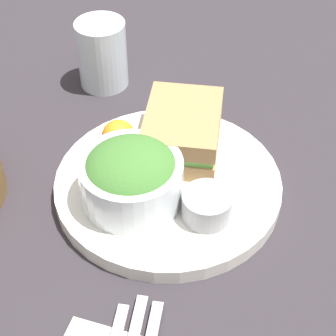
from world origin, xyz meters
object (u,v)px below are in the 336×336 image
Objects in this scene: drink_glass at (102,54)px; sandwich at (181,131)px; salad_bowl at (131,176)px; dressing_cup at (207,206)px; plate at (168,185)px.

sandwich is at bearing -129.08° from drink_glass.
drink_glass reaches higher than salad_bowl.
drink_glass is (0.25, 0.23, 0.02)m from dressing_cup.
plate is 0.08m from dressing_cup.
drink_glass is at bearing 40.22° from plate.
sandwich is at bearing -16.25° from salad_bowl.
sandwich is 2.38× the size of dressing_cup.
drink_glass is at bearing 29.33° from salad_bowl.
sandwich reaches higher than dressing_cup.
salad_bowl reaches higher than dressing_cup.
drink_glass is at bearing 50.92° from sandwich.
plate is 4.84× the size of dressing_cup.
salad_bowl reaches higher than sandwich.
dressing_cup is (-0.11, -0.06, -0.01)m from sandwich.
plate is 2.72× the size of drink_glass.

